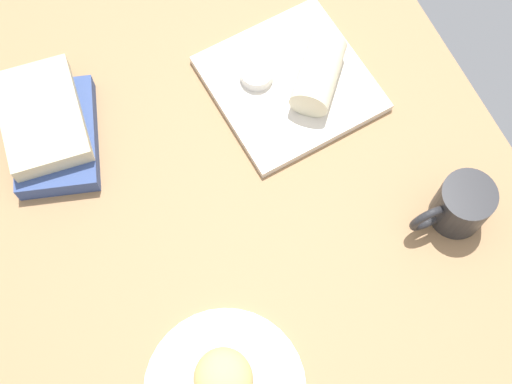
{
  "coord_description": "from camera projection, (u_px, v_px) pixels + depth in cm",
  "views": [
    {
      "loc": [
        38.45,
        -12.63,
        106.81
      ],
      "look_at": [
        2.32,
        3.57,
        7.0
      ],
      "focal_mm": 49.28,
      "sensor_mm": 36.0,
      "label": 1
    }
  ],
  "objects": [
    {
      "name": "dining_table",
      "position": [
        230.0,
        200.0,
        1.12
      ],
      "size": [
        110.0,
        90.0,
        4.0
      ],
      "primitive_type": "cube",
      "color": "#9E754C",
      "rests_on": "ground"
    },
    {
      "name": "scone_pastry",
      "position": [
        223.0,
        379.0,
        0.96
      ],
      "size": [
        10.67,
        10.29,
        6.06
      ],
      "primitive_type": "ellipsoid",
      "rotation": [
        0.0,
        0.0,
        2.87
      ],
      "color": "#D3B669",
      "rests_on": "round_plate"
    },
    {
      "name": "square_plate",
      "position": [
        290.0,
        83.0,
        1.17
      ],
      "size": [
        26.93,
        26.93,
        1.6
      ],
      "primitive_type": "cube",
      "rotation": [
        0.0,
        0.0,
        0.1
      ],
      "color": "silver",
      "rests_on": "dining_table"
    },
    {
      "name": "sauce_cup",
      "position": [
        257.0,
        74.0,
        1.15
      ],
      "size": [
        5.49,
        5.49,
        2.09
      ],
      "color": "silver",
      "rests_on": "square_plate"
    },
    {
      "name": "breakfast_wrap",
      "position": [
        318.0,
        74.0,
        1.13
      ],
      "size": [
        13.69,
        13.09,
        6.38
      ],
      "primitive_type": "cylinder",
      "rotation": [
        1.57,
        0.0,
        4.0
      ],
      "color": "beige",
      "rests_on": "square_plate"
    },
    {
      "name": "book_stack",
      "position": [
        50.0,
        127.0,
        1.11
      ],
      "size": [
        22.83,
        17.61,
        6.91
      ],
      "color": "#33477F",
      "rests_on": "dining_table"
    },
    {
      "name": "coffee_mug",
      "position": [
        460.0,
        205.0,
        1.05
      ],
      "size": [
        8.28,
        12.96,
        8.75
      ],
      "color": "#262628",
      "rests_on": "dining_table"
    }
  ]
}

